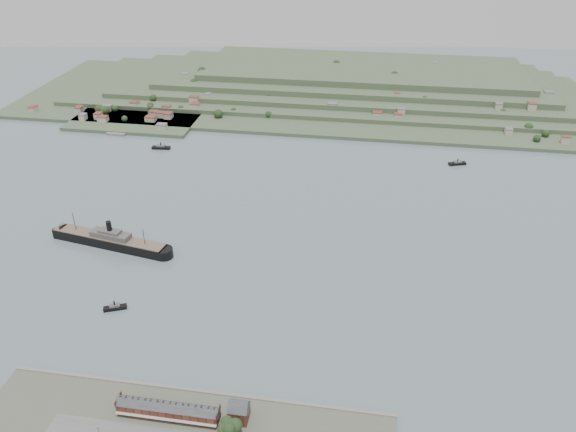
# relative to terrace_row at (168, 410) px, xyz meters

# --- Properties ---
(ground) EXTENTS (1400.00, 1400.00, 0.00)m
(ground) POSITION_rel_terrace_row_xyz_m (10.00, 168.02, -6.84)
(ground) COLOR slate
(ground) RESTS_ON ground
(terrace_row) EXTENTS (55.60, 9.80, 11.07)m
(terrace_row) POSITION_rel_terrace_row_xyz_m (0.00, 0.00, 0.00)
(terrace_row) COLOR #471E19
(terrace_row) RESTS_ON ground
(gabled_building) EXTENTS (10.40, 10.18, 14.09)m
(gabled_building) POSITION_rel_terrace_row_xyz_m (37.50, 4.02, 1.34)
(gabled_building) COLOR #471E19
(gabled_building) RESTS_ON ground
(far_peninsula) EXTENTS (760.00, 309.00, 30.00)m
(far_peninsula) POSITION_rel_terrace_row_xyz_m (37.91, 561.12, 5.04)
(far_peninsula) COLOR #3A4D33
(far_peninsula) RESTS_ON ground
(steamship) EXTENTS (111.25, 31.60, 26.84)m
(steamship) POSITION_rel_terrace_row_xyz_m (-105.90, 154.24, -1.89)
(steamship) COLOR black
(steamship) RESTS_ON ground
(tugboat) EXTENTS (15.68, 9.64, 6.88)m
(tugboat) POSITION_rel_terrace_row_xyz_m (-66.45, 80.53, -5.16)
(tugboat) COLOR black
(tugboat) RESTS_ON ground
(ferry_west) EXTENTS (20.29, 7.17, 7.46)m
(ferry_west) POSITION_rel_terrace_row_xyz_m (-130.24, 342.65, -5.04)
(ferry_west) COLOR black
(ferry_west) RESTS_ON ground
(ferry_east) EXTENTS (18.60, 10.58, 6.73)m
(ferry_east) POSITION_rel_terrace_row_xyz_m (183.56, 351.82, -5.22)
(ferry_east) COLOR black
(ferry_east) RESTS_ON ground
(fig_tree) EXTENTS (12.26, 10.62, 13.69)m
(fig_tree) POSITION_rel_terrace_row_xyz_m (35.82, -8.87, 3.51)
(fig_tree) COLOR #402B1D
(fig_tree) RESTS_ON ground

